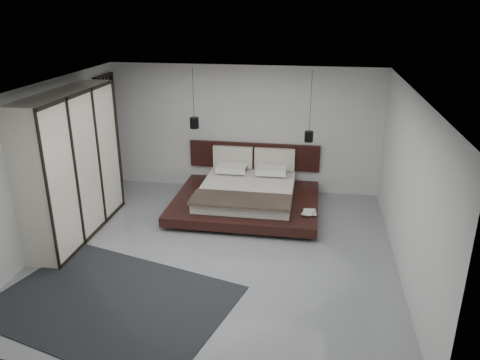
% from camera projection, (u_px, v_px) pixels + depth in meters
% --- Properties ---
extents(floor, '(6.00, 6.00, 0.00)m').
position_uv_depth(floor, '(218.00, 251.00, 8.11)').
color(floor, gray).
rests_on(floor, ground).
extents(ceiling, '(6.00, 6.00, 0.00)m').
position_uv_depth(ceiling, '(214.00, 89.00, 7.11)').
color(ceiling, white).
rests_on(ceiling, wall_back).
extents(wall_back, '(6.00, 0.00, 6.00)m').
position_uv_depth(wall_back, '(244.00, 129.00, 10.37)').
color(wall_back, silver).
rests_on(wall_back, floor).
extents(wall_front, '(6.00, 0.00, 6.00)m').
position_uv_depth(wall_front, '(155.00, 275.00, 4.84)').
color(wall_front, silver).
rests_on(wall_front, floor).
extents(wall_left, '(0.00, 6.00, 6.00)m').
position_uv_depth(wall_left, '(46.00, 166.00, 8.06)').
color(wall_left, silver).
rests_on(wall_left, floor).
extents(wall_right, '(0.00, 6.00, 6.00)m').
position_uv_depth(wall_right, '(408.00, 186.00, 7.15)').
color(wall_right, silver).
rests_on(wall_right, floor).
extents(lattice_screen, '(0.05, 0.90, 2.60)m').
position_uv_depth(lattice_screen, '(109.00, 134.00, 10.35)').
color(lattice_screen, black).
rests_on(lattice_screen, floor).
extents(bed, '(2.93, 2.45, 1.10)m').
position_uv_depth(bed, '(247.00, 194.00, 9.72)').
color(bed, black).
rests_on(bed, floor).
extents(book_lower, '(0.26, 0.33, 0.03)m').
position_uv_depth(book_lower, '(304.00, 212.00, 8.92)').
color(book_lower, '#99724C').
rests_on(book_lower, bed).
extents(book_upper, '(0.25, 0.31, 0.02)m').
position_uv_depth(book_upper, '(303.00, 212.00, 8.89)').
color(book_upper, '#99724C').
rests_on(book_upper, book_lower).
extents(pendant_left, '(0.19, 0.19, 1.26)m').
position_uv_depth(pendant_left, '(194.00, 123.00, 9.86)').
color(pendant_left, black).
rests_on(pendant_left, ceiling).
extents(pendant_right, '(0.18, 0.18, 1.44)m').
position_uv_depth(pendant_right, '(309.00, 136.00, 9.56)').
color(pendant_right, black).
rests_on(pendant_right, ceiling).
extents(wardrobe, '(0.63, 2.68, 2.63)m').
position_uv_depth(wardrobe, '(72.00, 165.00, 8.33)').
color(wardrobe, silver).
rests_on(wardrobe, floor).
extents(rug, '(3.79, 3.14, 0.01)m').
position_uv_depth(rug, '(112.00, 302.00, 6.72)').
color(rug, black).
rests_on(rug, floor).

